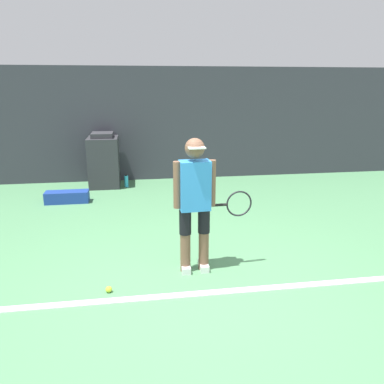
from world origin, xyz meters
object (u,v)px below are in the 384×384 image
tennis_player (196,200)px  tennis_ball (109,289)px  covered_chair (104,161)px  equipment_bag (67,197)px  water_bottle (126,181)px

tennis_player → tennis_ball: 1.35m
covered_chair → equipment_bag: (-0.62, -1.14, -0.45)m
tennis_ball → covered_chair: bearing=94.4°
tennis_player → equipment_bag: size_ratio=2.00×
water_bottle → tennis_player: bearing=-77.5°
tennis_ball → tennis_player: bearing=20.0°
tennis_player → covered_chair: tennis_player is taller
tennis_player → equipment_bag: tennis_player is taller
covered_chair → tennis_ball: bearing=-85.6°
tennis_ball → covered_chair: 4.53m
equipment_bag → water_bottle: size_ratio=2.89×
equipment_bag → tennis_player: bearing=-56.8°
tennis_ball → covered_chair: covered_chair is taller
tennis_player → water_bottle: 4.11m
covered_chair → water_bottle: (0.46, -0.18, -0.43)m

